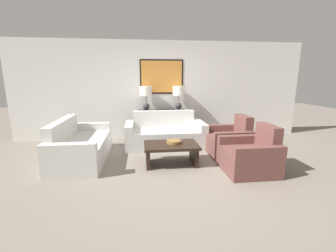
{
  "coord_description": "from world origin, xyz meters",
  "views": [
    {
      "loc": [
        -0.56,
        -3.79,
        1.69
      ],
      "look_at": [
        -0.0,
        0.94,
        0.65
      ],
      "focal_mm": 24.0,
      "sensor_mm": 36.0,
      "label": 1
    }
  ],
  "objects_px": {
    "coffee_table": "(171,150)",
    "armchair_near_back_wall": "(229,141)",
    "console_table": "(163,125)",
    "armchair_near_camera": "(250,156)",
    "couch_by_back_wall": "(165,135)",
    "table_lamp_right": "(179,94)",
    "couch_by_side": "(80,147)",
    "decorative_bowl": "(174,142)",
    "table_lamp_left": "(146,94)"
  },
  "relations": [
    {
      "from": "couch_by_side",
      "to": "armchair_near_back_wall",
      "type": "bearing_deg",
      "value": 0.99
    },
    {
      "from": "couch_by_side",
      "to": "table_lamp_right",
      "type": "bearing_deg",
      "value": 31.87
    },
    {
      "from": "couch_by_back_wall",
      "to": "coffee_table",
      "type": "height_order",
      "value": "couch_by_back_wall"
    },
    {
      "from": "table_lamp_right",
      "to": "couch_by_back_wall",
      "type": "distance_m",
      "value": 1.25
    },
    {
      "from": "table_lamp_left",
      "to": "coffee_table",
      "type": "height_order",
      "value": "table_lamp_left"
    },
    {
      "from": "console_table",
      "to": "coffee_table",
      "type": "xyz_separation_m",
      "value": [
        -0.01,
        -1.86,
        -0.11
      ]
    },
    {
      "from": "console_table",
      "to": "coffee_table",
      "type": "distance_m",
      "value": 1.86
    },
    {
      "from": "table_lamp_right",
      "to": "couch_by_back_wall",
      "type": "height_order",
      "value": "table_lamp_right"
    },
    {
      "from": "decorative_bowl",
      "to": "coffee_table",
      "type": "bearing_deg",
      "value": -138.42
    },
    {
      "from": "coffee_table",
      "to": "couch_by_back_wall",
      "type": "bearing_deg",
      "value": 89.52
    },
    {
      "from": "console_table",
      "to": "couch_by_back_wall",
      "type": "height_order",
      "value": "couch_by_back_wall"
    },
    {
      "from": "table_lamp_right",
      "to": "couch_by_side",
      "type": "relative_size",
      "value": 0.34
    },
    {
      "from": "table_lamp_right",
      "to": "couch_by_side",
      "type": "distance_m",
      "value": 2.85
    },
    {
      "from": "coffee_table",
      "to": "decorative_bowl",
      "type": "xyz_separation_m",
      "value": [
        0.06,
        0.05,
        0.14
      ]
    },
    {
      "from": "coffee_table",
      "to": "table_lamp_right",
      "type": "bearing_deg",
      "value": 76.44
    },
    {
      "from": "console_table",
      "to": "armchair_near_back_wall",
      "type": "relative_size",
      "value": 1.45
    },
    {
      "from": "console_table",
      "to": "couch_by_side",
      "type": "xyz_separation_m",
      "value": [
        -1.84,
        -1.42,
        -0.11
      ]
    },
    {
      "from": "table_lamp_left",
      "to": "table_lamp_right",
      "type": "height_order",
      "value": "same"
    },
    {
      "from": "table_lamp_left",
      "to": "coffee_table",
      "type": "xyz_separation_m",
      "value": [
        0.43,
        -1.86,
        -0.95
      ]
    },
    {
      "from": "table_lamp_left",
      "to": "coffee_table",
      "type": "bearing_deg",
      "value": -77.02
    },
    {
      "from": "console_table",
      "to": "armchair_near_camera",
      "type": "relative_size",
      "value": 1.45
    },
    {
      "from": "table_lamp_right",
      "to": "console_table",
      "type": "bearing_deg",
      "value": -180.0
    },
    {
      "from": "decorative_bowl",
      "to": "armchair_near_back_wall",
      "type": "distance_m",
      "value": 1.4
    },
    {
      "from": "console_table",
      "to": "table_lamp_right",
      "type": "distance_m",
      "value": 0.95
    },
    {
      "from": "armchair_near_back_wall",
      "to": "couch_by_back_wall",
      "type": "bearing_deg",
      "value": 153.25
    },
    {
      "from": "table_lamp_left",
      "to": "table_lamp_right",
      "type": "xyz_separation_m",
      "value": [
        0.88,
        0.0,
        0.0
      ]
    },
    {
      "from": "table_lamp_right",
      "to": "decorative_bowl",
      "type": "bearing_deg",
      "value": -102.11
    },
    {
      "from": "coffee_table",
      "to": "armchair_near_camera",
      "type": "distance_m",
      "value": 1.47
    },
    {
      "from": "armchair_near_camera",
      "to": "decorative_bowl",
      "type": "bearing_deg",
      "value": 157.2
    },
    {
      "from": "coffee_table",
      "to": "armchair_near_back_wall",
      "type": "relative_size",
      "value": 1.18
    },
    {
      "from": "decorative_bowl",
      "to": "armchair_near_back_wall",
      "type": "bearing_deg",
      "value": 18.69
    },
    {
      "from": "table_lamp_left",
      "to": "couch_by_back_wall",
      "type": "xyz_separation_m",
      "value": [
        0.44,
        -0.67,
        -0.96
      ]
    },
    {
      "from": "table_lamp_left",
      "to": "couch_by_side",
      "type": "xyz_separation_m",
      "value": [
        -1.4,
        -1.42,
        -0.96
      ]
    },
    {
      "from": "console_table",
      "to": "table_lamp_right",
      "type": "xyz_separation_m",
      "value": [
        0.44,
        0.0,
        0.84
      ]
    },
    {
      "from": "table_lamp_right",
      "to": "table_lamp_left",
      "type": "bearing_deg",
      "value": 180.0
    },
    {
      "from": "couch_by_back_wall",
      "to": "decorative_bowl",
      "type": "bearing_deg",
      "value": -87.43
    },
    {
      "from": "armchair_near_back_wall",
      "to": "table_lamp_right",
      "type": "bearing_deg",
      "value": 124.44
    },
    {
      "from": "console_table",
      "to": "decorative_bowl",
      "type": "bearing_deg",
      "value": -88.38
    },
    {
      "from": "console_table",
      "to": "coffee_table",
      "type": "height_order",
      "value": "console_table"
    },
    {
      "from": "coffee_table",
      "to": "armchair_near_back_wall",
      "type": "bearing_deg",
      "value": 19.93
    },
    {
      "from": "couch_by_side",
      "to": "decorative_bowl",
      "type": "bearing_deg",
      "value": -11.69
    },
    {
      "from": "table_lamp_left",
      "to": "armchair_near_back_wall",
      "type": "xyz_separation_m",
      "value": [
        1.81,
        -1.36,
        -0.96
      ]
    },
    {
      "from": "decorative_bowl",
      "to": "couch_by_side",
      "type": "bearing_deg",
      "value": 168.31
    },
    {
      "from": "coffee_table",
      "to": "console_table",
      "type": "bearing_deg",
      "value": 89.69
    },
    {
      "from": "table_lamp_right",
      "to": "couch_by_back_wall",
      "type": "bearing_deg",
      "value": -123.27
    },
    {
      "from": "armchair_near_back_wall",
      "to": "coffee_table",
      "type": "bearing_deg",
      "value": -160.07
    },
    {
      "from": "couch_by_side",
      "to": "armchair_near_back_wall",
      "type": "distance_m",
      "value": 3.21
    },
    {
      "from": "console_table",
      "to": "couch_by_back_wall",
      "type": "xyz_separation_m",
      "value": [
        0.0,
        -0.67,
        -0.11
      ]
    },
    {
      "from": "console_table",
      "to": "couch_by_side",
      "type": "bearing_deg",
      "value": -142.4
    },
    {
      "from": "couch_by_side",
      "to": "coffee_table",
      "type": "distance_m",
      "value": 1.88
    }
  ]
}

